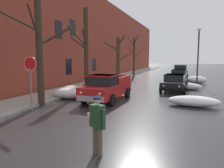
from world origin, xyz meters
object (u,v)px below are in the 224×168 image
object	(u,v)px
bare_tree_second_along_sidewalk	(86,49)
pickup_truck_red_approaching_near_lane	(107,88)
fire_hydrant	(84,88)
bare_tree_far_down_block	(134,55)
bare_tree_at_the_corner	(39,44)
sedan_black_parked_kerbside_close	(174,82)
street_lamp_post	(198,54)
bare_tree_mid_block	(118,58)
sedan_green_parked_kerbside_mid	(179,75)
suv_grey_parked_far_down_block	(180,70)
pedestrian_with_coffee	(97,121)
stop_sign_at_corner	(30,69)

from	to	relation	value
bare_tree_second_along_sidewalk	pickup_truck_red_approaching_near_lane	distance (m)	5.36
bare_tree_second_along_sidewalk	fire_hydrant	bearing A→B (deg)	-77.06
fire_hydrant	bare_tree_far_down_block	bearing A→B (deg)	90.38
bare_tree_at_the_corner	sedan_black_parked_kerbside_close	distance (m)	11.47
bare_tree_far_down_block	street_lamp_post	bearing A→B (deg)	-47.52
bare_tree_mid_block	sedan_black_parked_kerbside_close	distance (m)	9.66
pickup_truck_red_approaching_near_lane	sedan_black_parked_kerbside_close	distance (m)	7.09
sedan_black_parked_kerbside_close	street_lamp_post	size ratio (longest dim) A/B	0.76
bare_tree_far_down_block	sedan_green_parked_kerbside_mid	bearing A→B (deg)	-43.55
street_lamp_post	fire_hydrant	bearing A→B (deg)	-139.01
suv_grey_parked_far_down_block	pedestrian_with_coffee	bearing A→B (deg)	-92.41
fire_hydrant	suv_grey_parked_far_down_block	bearing A→B (deg)	68.28
suv_grey_parked_far_down_block	bare_tree_far_down_block	bearing A→B (deg)	177.12
bare_tree_second_along_sidewalk	bare_tree_mid_block	distance (m)	8.79
bare_tree_second_along_sidewalk	street_lamp_post	xyz separation A→B (m)	(9.01, 6.99, -0.32)
bare_tree_second_along_sidewalk	bare_tree_mid_block	xyz separation A→B (m)	(0.05, 8.76, -0.74)
bare_tree_far_down_block	sedan_black_parked_kerbside_close	bearing A→B (deg)	-63.76
bare_tree_mid_block	pickup_truck_red_approaching_near_lane	bearing A→B (deg)	-75.64
bare_tree_second_along_sidewalk	sedan_green_parked_kerbside_mid	world-z (taller)	bare_tree_second_along_sidewalk
sedan_black_parked_kerbside_close	pedestrian_with_coffee	xyz separation A→B (m)	(-1.27, -13.64, 0.28)
sedan_black_parked_kerbside_close	bare_tree_second_along_sidewalk	bearing A→B (deg)	-160.80
bare_tree_mid_block	sedan_green_parked_kerbside_mid	bearing A→B (deg)	10.79
bare_tree_mid_block	suv_grey_parked_far_down_block	xyz separation A→B (m)	(6.94, 7.68, -1.80)
bare_tree_second_along_sidewalk	bare_tree_mid_block	size ratio (longest dim) A/B	1.25
bare_tree_mid_block	bare_tree_far_down_block	xyz separation A→B (m)	(-0.00, 8.03, 0.38)
sedan_black_parked_kerbside_close	suv_grey_parked_far_down_block	size ratio (longest dim) A/B	0.96
bare_tree_far_down_block	pedestrian_with_coffee	size ratio (longest dim) A/B	3.57
bare_tree_second_along_sidewalk	sedan_black_parked_kerbside_close	size ratio (longest dim) A/B	1.59
bare_tree_far_down_block	sedan_black_parked_kerbside_close	world-z (taller)	bare_tree_far_down_block
sedan_green_parked_kerbside_mid	bare_tree_mid_block	bearing A→B (deg)	-169.21
sedan_green_parked_kerbside_mid	sedan_black_parked_kerbside_close	bearing A→B (deg)	-89.85
sedan_black_parked_kerbside_close	sedan_green_parked_kerbside_mid	distance (m)	7.62
bare_tree_mid_block	street_lamp_post	xyz separation A→B (m)	(8.97, -1.77, 0.42)
bare_tree_at_the_corner	fire_hydrant	world-z (taller)	bare_tree_at_the_corner
bare_tree_second_along_sidewalk	stop_sign_at_corner	world-z (taller)	bare_tree_second_along_sidewalk
bare_tree_mid_block	sedan_black_parked_kerbside_close	bearing A→B (deg)	-41.70
bare_tree_second_along_sidewalk	bare_tree_far_down_block	xyz separation A→B (m)	(0.05, 16.78, -0.37)
bare_tree_at_the_corner	bare_tree_second_along_sidewalk	distance (m)	6.11
bare_tree_second_along_sidewalk	pedestrian_with_coffee	distance (m)	12.84
sedan_green_parked_kerbside_mid	fire_hydrant	distance (m)	12.83
bare_tree_second_along_sidewalk	pickup_truck_red_approaching_near_lane	size ratio (longest dim) A/B	1.35
bare_tree_far_down_block	stop_sign_at_corner	world-z (taller)	bare_tree_far_down_block
stop_sign_at_corner	sedan_green_parked_kerbside_mid	bearing A→B (deg)	69.38
stop_sign_at_corner	bare_tree_at_the_corner	bearing A→B (deg)	107.77
bare_tree_at_the_corner	stop_sign_at_corner	xyz separation A→B (m)	(0.43, -1.35, -1.34)
sedan_green_parked_kerbside_mid	pickup_truck_red_approaching_near_lane	bearing A→B (deg)	-106.15
sedan_black_parked_kerbside_close	stop_sign_at_corner	xyz separation A→B (m)	(-6.63, -9.94, 1.50)
stop_sign_at_corner	suv_grey_parked_far_down_block	bearing A→B (deg)	74.76
stop_sign_at_corner	pedestrian_with_coffee	bearing A→B (deg)	-34.68
bare_tree_at_the_corner	suv_grey_parked_far_down_block	distance (m)	23.74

